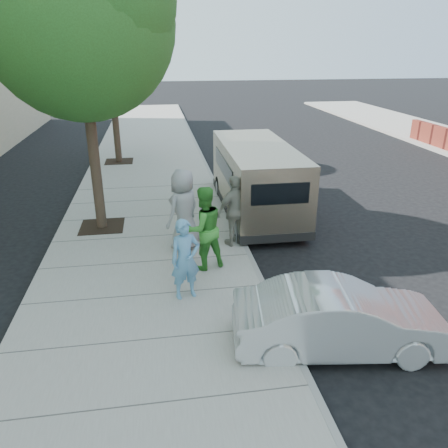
{
  "coord_description": "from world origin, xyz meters",
  "views": [
    {
      "loc": [
        -0.68,
        -9.39,
        4.87
      ],
      "look_at": [
        0.77,
        -0.27,
        1.1
      ],
      "focal_mm": 35.0,
      "sensor_mm": 36.0,
      "label": 1
    }
  ],
  "objects_px": {
    "person_gray_shirt": "(184,210)",
    "person_officer": "(185,259)",
    "tree_far": "(110,46)",
    "tree_near": "(80,15)",
    "sedan": "(340,319)",
    "parking_meter": "(237,203)",
    "van": "(256,178)",
    "person_green_shirt": "(204,228)",
    "person_striped_polo": "(235,211)"
  },
  "relations": [
    {
      "from": "van",
      "to": "person_gray_shirt",
      "type": "xyz_separation_m",
      "value": [
        -2.39,
        -2.53,
        0.02
      ]
    },
    {
      "from": "person_officer",
      "to": "tree_near",
      "type": "bearing_deg",
      "value": 101.28
    },
    {
      "from": "parking_meter",
      "to": "van",
      "type": "distance_m",
      "value": 2.7
    },
    {
      "from": "sedan",
      "to": "person_officer",
      "type": "relative_size",
      "value": 2.19
    },
    {
      "from": "person_officer",
      "to": "person_gray_shirt",
      "type": "bearing_deg",
      "value": 71.4
    },
    {
      "from": "sedan",
      "to": "parking_meter",
      "type": "bearing_deg",
      "value": 20.42
    },
    {
      "from": "person_striped_polo",
      "to": "person_officer",
      "type": "bearing_deg",
      "value": 33.61
    },
    {
      "from": "sedan",
      "to": "person_gray_shirt",
      "type": "xyz_separation_m",
      "value": [
        -2.33,
        4.22,
        0.57
      ]
    },
    {
      "from": "parking_meter",
      "to": "person_officer",
      "type": "xyz_separation_m",
      "value": [
        -1.48,
        -2.37,
        -0.26
      ]
    },
    {
      "from": "tree_far",
      "to": "person_green_shirt",
      "type": "relative_size",
      "value": 3.37
    },
    {
      "from": "parking_meter",
      "to": "van",
      "type": "height_order",
      "value": "van"
    },
    {
      "from": "tree_near",
      "to": "parking_meter",
      "type": "height_order",
      "value": "tree_near"
    },
    {
      "from": "sedan",
      "to": "person_green_shirt",
      "type": "height_order",
      "value": "person_green_shirt"
    },
    {
      "from": "tree_far",
      "to": "person_officer",
      "type": "relative_size",
      "value": 3.91
    },
    {
      "from": "sedan",
      "to": "person_green_shirt",
      "type": "relative_size",
      "value": 1.88
    },
    {
      "from": "tree_far",
      "to": "person_gray_shirt",
      "type": "bearing_deg",
      "value": -76.95
    },
    {
      "from": "person_green_shirt",
      "to": "person_gray_shirt",
      "type": "xyz_separation_m",
      "value": [
        -0.36,
        1.13,
        0.05
      ]
    },
    {
      "from": "tree_near",
      "to": "person_striped_polo",
      "type": "distance_m",
      "value": 5.93
    },
    {
      "from": "tree_near",
      "to": "sedan",
      "type": "height_order",
      "value": "tree_near"
    },
    {
      "from": "parking_meter",
      "to": "person_green_shirt",
      "type": "distance_m",
      "value": 1.53
    },
    {
      "from": "person_officer",
      "to": "person_gray_shirt",
      "type": "distance_m",
      "value": 2.34
    },
    {
      "from": "tree_near",
      "to": "tree_far",
      "type": "distance_m",
      "value": 7.63
    },
    {
      "from": "tree_near",
      "to": "van",
      "type": "xyz_separation_m",
      "value": [
        4.55,
        0.79,
        -4.4
      ]
    },
    {
      "from": "parking_meter",
      "to": "person_striped_polo",
      "type": "relative_size",
      "value": 0.83
    },
    {
      "from": "person_green_shirt",
      "to": "parking_meter",
      "type": "bearing_deg",
      "value": -149.7
    },
    {
      "from": "person_gray_shirt",
      "to": "person_officer",
      "type": "bearing_deg",
      "value": 42.03
    },
    {
      "from": "tree_far",
      "to": "person_officer",
      "type": "bearing_deg",
      "value": -80.15
    },
    {
      "from": "van",
      "to": "person_officer",
      "type": "height_order",
      "value": "van"
    },
    {
      "from": "tree_far",
      "to": "person_green_shirt",
      "type": "distance_m",
      "value": 11.41
    },
    {
      "from": "tree_near",
      "to": "person_green_shirt",
      "type": "bearing_deg",
      "value": -48.64
    },
    {
      "from": "van",
      "to": "person_gray_shirt",
      "type": "bearing_deg",
      "value": -132.81
    },
    {
      "from": "sedan",
      "to": "person_green_shirt",
      "type": "distance_m",
      "value": 3.7
    },
    {
      "from": "tree_far",
      "to": "person_striped_polo",
      "type": "distance_m",
      "value": 10.68
    },
    {
      "from": "tree_near",
      "to": "person_green_shirt",
      "type": "relative_size",
      "value": 3.91
    },
    {
      "from": "sedan",
      "to": "person_officer",
      "type": "bearing_deg",
      "value": 59.92
    },
    {
      "from": "person_green_shirt",
      "to": "person_striped_polo",
      "type": "xyz_separation_m",
      "value": [
        0.92,
        1.12,
        -0.05
      ]
    },
    {
      "from": "person_striped_polo",
      "to": "van",
      "type": "bearing_deg",
      "value": -138.17
    },
    {
      "from": "tree_near",
      "to": "parking_meter",
      "type": "xyz_separation_m",
      "value": [
        3.5,
        -1.7,
        -4.31
      ]
    },
    {
      "from": "person_striped_polo",
      "to": "parking_meter",
      "type": "bearing_deg",
      "value": -156.54
    },
    {
      "from": "person_officer",
      "to": "person_striped_polo",
      "type": "xyz_separation_m",
      "value": [
        1.43,
        2.32,
        0.08
      ]
    },
    {
      "from": "tree_near",
      "to": "sedan",
      "type": "bearing_deg",
      "value": -52.99
    },
    {
      "from": "tree_near",
      "to": "sedan",
      "type": "xyz_separation_m",
      "value": [
        4.5,
        -5.96,
        -4.95
      ]
    },
    {
      "from": "van",
      "to": "person_striped_polo",
      "type": "distance_m",
      "value": 2.77
    },
    {
      "from": "parking_meter",
      "to": "person_gray_shirt",
      "type": "relative_size",
      "value": 0.74
    },
    {
      "from": "sedan",
      "to": "tree_far",
      "type": "bearing_deg",
      "value": 25.66
    },
    {
      "from": "person_gray_shirt",
      "to": "van",
      "type": "bearing_deg",
      "value": -177.83
    },
    {
      "from": "person_green_shirt",
      "to": "van",
      "type": "bearing_deg",
      "value": -138.9
    },
    {
      "from": "person_officer",
      "to": "tree_far",
      "type": "bearing_deg",
      "value": 84.69
    },
    {
      "from": "tree_near",
      "to": "person_gray_shirt",
      "type": "xyz_separation_m",
      "value": [
        2.17,
        -1.75,
        -4.38
      ]
    },
    {
      "from": "tree_far",
      "to": "sedan",
      "type": "bearing_deg",
      "value": -71.66
    }
  ]
}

